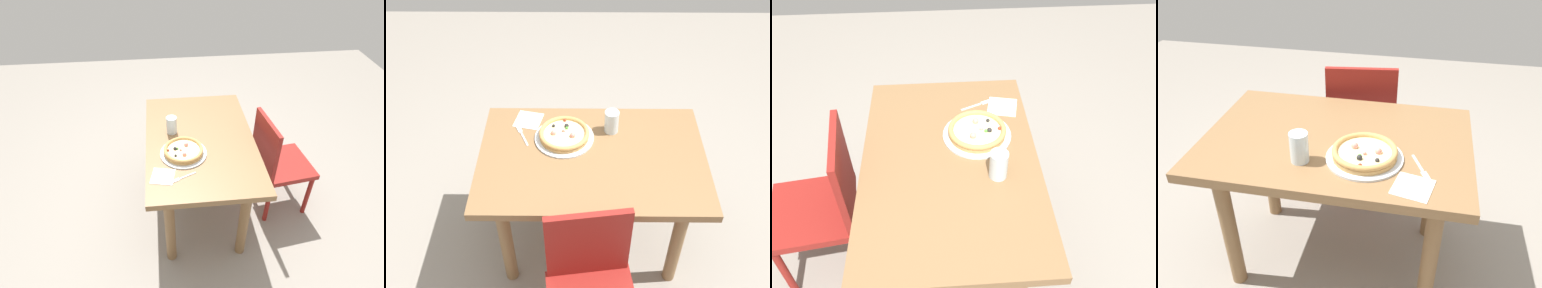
{
  "view_description": "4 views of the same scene",
  "coord_description": "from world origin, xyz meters",
  "views": [
    {
      "loc": [
        -1.79,
        0.24,
        2.15
      ],
      "look_at": [
        -0.07,
        0.06,
        0.75
      ],
      "focal_mm": 30.33,
      "sensor_mm": 36.0,
      "label": 1
    },
    {
      "loc": [
        -0.06,
        -1.6,
        2.31
      ],
      "look_at": [
        -0.07,
        0.06,
        0.75
      ],
      "focal_mm": 41.47,
      "sensor_mm": 36.0,
      "label": 2
    },
    {
      "loc": [
        1.21,
        -0.03,
        1.97
      ],
      "look_at": [
        -0.07,
        0.06,
        0.75
      ],
      "focal_mm": 37.6,
      "sensor_mm": 36.0,
      "label": 3
    },
    {
      "loc": [
        -0.35,
        1.43,
        1.64
      ],
      "look_at": [
        -0.07,
        0.06,
        0.75
      ],
      "focal_mm": 37.37,
      "sensor_mm": 36.0,
      "label": 4
    }
  ],
  "objects": [
    {
      "name": "ground_plane",
      "position": [
        0.0,
        0.0,
        0.0
      ],
      "size": [
        6.0,
        6.0,
        0.0
      ],
      "primitive_type": "plane",
      "color": "gray"
    },
    {
      "name": "dining_table",
      "position": [
        0.0,
        0.0,
        0.61
      ],
      "size": [
        1.16,
        0.76,
        0.73
      ],
      "color": "olive",
      "rests_on": "ground"
    },
    {
      "name": "plate",
      "position": [
        -0.15,
        0.13,
        0.73
      ],
      "size": [
        0.31,
        0.31,
        0.01
      ],
      "primitive_type": "cylinder",
      "color": "silver",
      "rests_on": "dining_table"
    },
    {
      "name": "pizza",
      "position": [
        -0.15,
        0.13,
        0.76
      ],
      "size": [
        0.27,
        0.27,
        0.05
      ],
      "color": "tan",
      "rests_on": "plate"
    },
    {
      "name": "fork",
      "position": [
        -0.37,
        0.16,
        0.73
      ],
      "size": [
        0.08,
        0.16,
        0.0
      ],
      "rotation": [
        0.0,
        0.0,
        1.99
      ],
      "color": "silver",
      "rests_on": "dining_table"
    },
    {
      "name": "drinking_glass",
      "position": [
        0.1,
        0.19,
        0.79
      ],
      "size": [
        0.08,
        0.08,
        0.13
      ],
      "primitive_type": "cylinder",
      "color": "silver",
      "rests_on": "dining_table"
    },
    {
      "name": "napkin",
      "position": [
        -0.35,
        0.28,
        0.73
      ],
      "size": [
        0.17,
        0.17,
        0.0
      ],
      "primitive_type": "cube",
      "rotation": [
        0.0,
        0.0,
        -0.22
      ],
      "color": "white",
      "rests_on": "dining_table"
    }
  ]
}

